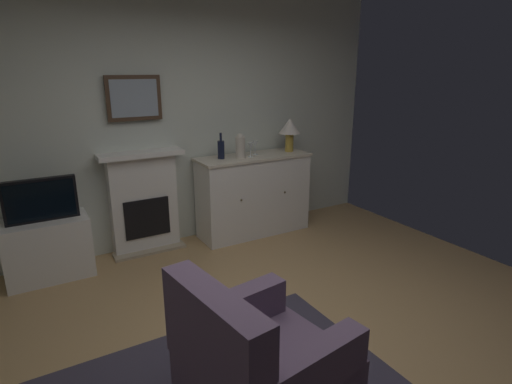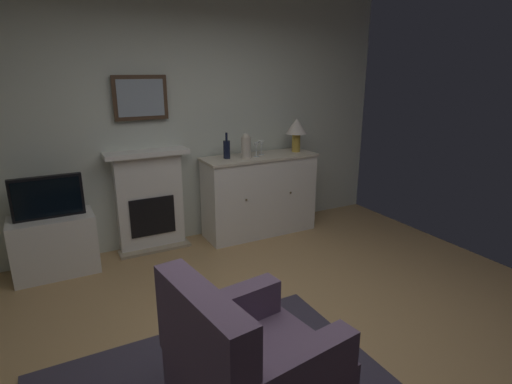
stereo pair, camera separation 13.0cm
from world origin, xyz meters
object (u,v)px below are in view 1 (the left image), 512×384
Objects in this scene: tv_set at (41,200)px; wine_glass_left at (250,146)px; wine_bottle at (221,149)px; framed_picture at (134,98)px; table_lamp at (290,128)px; fireplace_unit at (144,202)px; sideboard_cabinet at (254,195)px; vase_decorative at (240,146)px; tv_cabinet at (48,249)px; wine_glass_center at (255,144)px; armchair at (258,365)px.

wine_glass_left is at bearing -1.01° from tv_set.
wine_bottle is 1.86m from tv_set.
framed_picture is 1.38× the size of table_lamp.
sideboard_cabinet is at bearing -8.00° from fireplace_unit.
sideboard_cabinet is 4.81× the size of vase_decorative.
tv_set is (0.00, -0.02, 0.49)m from tv_cabinet.
framed_picture reaches higher than fireplace_unit.
tv_set is at bearing -178.87° from wine_glass_center.
vase_decorative is at bearing -175.92° from table_lamp.
wine_glass_left is 0.22× the size of tv_cabinet.
framed_picture reaches higher than wine_glass_left.
sideboard_cabinet is at bearing 0.21° from tv_set.
wine_bottle is at bearing 165.99° from wine_glass_left.
armchair is at bearing -92.89° from fireplace_unit.
fireplace_unit reaches higher than armchair.
vase_decorative is (1.06, -0.23, 0.55)m from fireplace_unit.
table_lamp is at bearing 4.08° from vase_decorative.
tv_set is 0.67× the size of armchair.
sideboard_cabinet is 1.80× the size of tv_cabinet.
fireplace_unit is 2.75× the size of table_lamp.
fireplace_unit reaches higher than tv_cabinet.
armchair is (-1.00, -2.48, -0.68)m from wine_bottle.
wine_glass_center is at bearing 59.94° from armchair.
sideboard_cabinet is at bearing 35.06° from wine_glass_left.
sideboard_cabinet reaches higher than armchair.
armchair is at bearing -70.95° from tv_set.
fireplace_unit is 1.33m from wine_glass_left.
wine_bottle is 0.34m from wine_glass_left.
wine_glass_center is 0.22× the size of tv_cabinet.
tv_set is (-0.98, -0.19, 0.23)m from fireplace_unit.
wine_bottle is (0.86, -0.14, 0.51)m from fireplace_unit.
wine_glass_left is 2.19m from tv_set.
wine_glass_center reaches higher than tv_set.
sideboard_cabinet is at bearing 60.34° from armchair.
framed_picture is at bearing 13.31° from tv_set.
table_lamp is at bearing -4.59° from wine_glass_center.
table_lamp reaches higher than fireplace_unit.
wine_bottle is (-0.40, 0.04, 0.58)m from sideboard_cabinet.
table_lamp is 2.78m from tv_set.
wine_glass_left is (0.33, -0.08, 0.01)m from wine_bottle.
tv_cabinet is (-0.98, -0.21, -1.35)m from framed_picture.
wine_bottle reaches higher than tv_cabinet.
wine_bottle reaches higher than armchair.
wine_glass_left reaches higher than sideboard_cabinet.
wine_bottle is 1.76× the size of wine_glass_left.
sideboard_cabinet is (1.26, -0.18, -0.07)m from fireplace_unit.
sideboard_cabinet is 0.60m from wine_glass_left.
wine_glass_left is at bearing 1.54° from vase_decorative.
tv_set is (-0.97, -0.23, -0.86)m from framed_picture.
vase_decorative is at bearing -160.27° from wine_glass_center.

